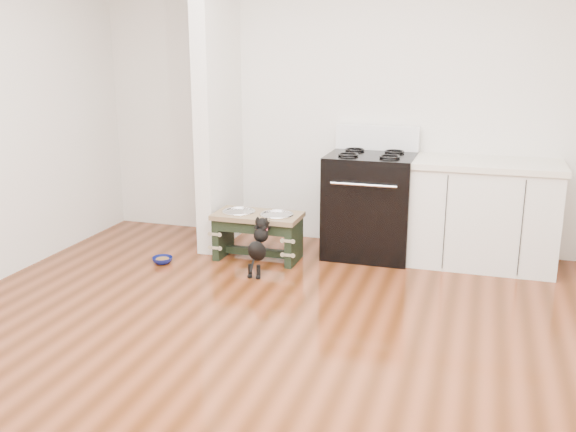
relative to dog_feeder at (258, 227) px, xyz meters
name	(u,v)px	position (x,y,z in m)	size (l,w,h in m)	color
ground	(265,356)	(0.67, -1.72, -0.30)	(5.00, 5.00, 0.00)	#47200C
room_shell	(262,89)	(0.67, -1.72, 1.32)	(5.00, 5.00, 5.00)	silver
partition_wall	(218,101)	(-0.51, 0.38, 1.05)	(0.15, 0.80, 2.70)	silver
oven_range	(370,203)	(0.92, 0.43, 0.18)	(0.76, 0.69, 1.14)	black
cabinet_run	(483,214)	(1.90, 0.45, 0.15)	(1.24, 0.64, 0.91)	silver
dog_feeder	(258,227)	(0.00, 0.00, 0.00)	(0.76, 0.41, 0.43)	black
puppy	(259,244)	(0.14, -0.35, -0.04)	(0.13, 0.39, 0.47)	black
floor_bowl	(162,260)	(-0.76, -0.36, -0.27)	(0.24, 0.24, 0.06)	#0C1359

